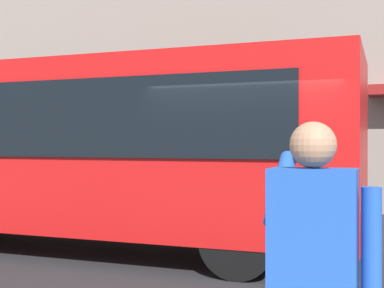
{
  "coord_description": "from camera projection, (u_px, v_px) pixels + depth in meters",
  "views": [
    {
      "loc": [
        -1.73,
        7.28,
        1.75
      ],
      "look_at": [
        1.17,
        -0.49,
        1.73
      ],
      "focal_mm": 49.18,
      "sensor_mm": 36.0,
      "label": 1
    }
  ],
  "objects": [
    {
      "name": "ground_plane",
      "position": [
        257.0,
        266.0,
        7.43
      ],
      "size": [
        60.0,
        60.0,
        0.0
      ],
      "primitive_type": "plane",
      "color": "#232326"
    },
    {
      "name": "pedestrian_photographer",
      "position": [
        314.0,
        272.0,
        2.47
      ],
      "size": [
        0.53,
        0.52,
        1.7
      ],
      "color": "#4C4238",
      "rests_on": "sidewalk_curb"
    },
    {
      "name": "red_bus",
      "position": [
        81.0,
        147.0,
        8.8
      ],
      "size": [
        9.05,
        2.54,
        3.08
      ],
      "color": "red",
      "rests_on": "ground_plane"
    }
  ]
}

